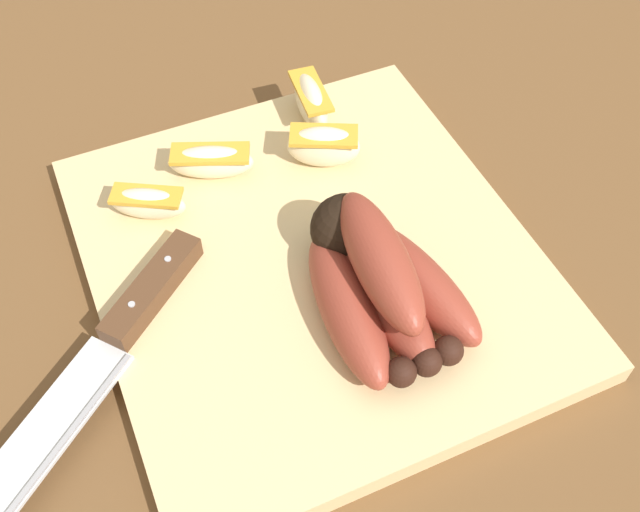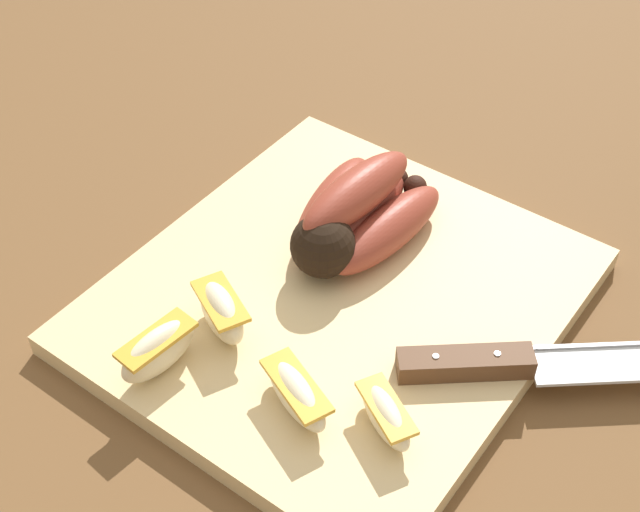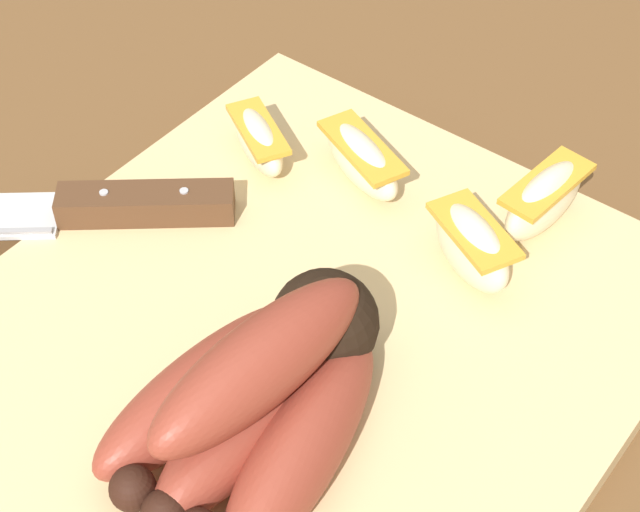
# 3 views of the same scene
# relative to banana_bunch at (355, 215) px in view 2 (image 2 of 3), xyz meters

# --- Properties ---
(ground_plane) EXTENTS (6.00, 6.00, 0.00)m
(ground_plane) POSITION_rel_banana_bunch_xyz_m (-0.04, -0.04, -0.05)
(ground_plane) COLOR brown
(cutting_board) EXTENTS (0.36, 0.33, 0.02)m
(cutting_board) POSITION_rel_banana_bunch_xyz_m (-0.06, -0.02, -0.04)
(cutting_board) COLOR #DBBC84
(cutting_board) RESTS_ON ground_plane
(banana_bunch) EXTENTS (0.15, 0.11, 0.07)m
(banana_bunch) POSITION_rel_banana_bunch_xyz_m (0.00, 0.00, 0.00)
(banana_bunch) COLOR black
(banana_bunch) RESTS_ON cutting_board
(chefs_knife) EXTENTS (0.20, 0.23, 0.02)m
(chefs_knife) POSITION_rel_banana_bunch_xyz_m (-0.04, -0.18, -0.02)
(chefs_knife) COLOR silver
(chefs_knife) RESTS_ON cutting_board
(apple_wedge_near) EXTENTS (0.05, 0.07, 0.04)m
(apple_wedge_near) POSITION_rel_banana_bunch_xyz_m (-0.14, 0.02, -0.01)
(apple_wedge_near) COLOR beige
(apple_wedge_near) RESTS_ON cutting_board
(apple_wedge_middle) EXTENTS (0.05, 0.06, 0.03)m
(apple_wedge_middle) POSITION_rel_banana_bunch_xyz_m (-0.15, -0.13, -0.01)
(apple_wedge_middle) COLOR beige
(apple_wedge_middle) RESTS_ON cutting_board
(apple_wedge_far) EXTENTS (0.05, 0.07, 0.03)m
(apple_wedge_far) POSITION_rel_banana_bunch_xyz_m (-0.17, -0.07, -0.01)
(apple_wedge_far) COLOR beige
(apple_wedge_far) RESTS_ON cutting_board
(apple_wedge_extra) EXTENTS (0.07, 0.03, 0.04)m
(apple_wedge_extra) POSITION_rel_banana_bunch_xyz_m (-0.20, 0.04, -0.01)
(apple_wedge_extra) COLOR beige
(apple_wedge_extra) RESTS_ON cutting_board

